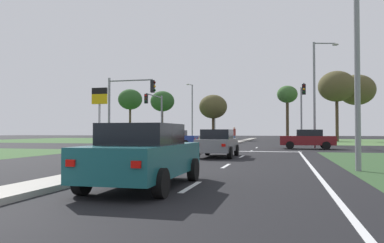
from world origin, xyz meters
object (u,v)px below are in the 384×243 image
object	(u,v)px
treeline_second	(162,101)
treeline_third	(213,107)
treeline_near	(130,100)
car_teal_near	(144,155)
car_maroon_second	(308,139)
street_lamp_second	(316,89)
fuel_price_totem	(100,103)
traffic_signal_near_left	(126,100)
street_lamp_near	(356,6)
traffic_signal_far_right	(302,104)
treeline_fifth	(357,90)
traffic_signal_far_left	(156,109)
car_blue_fourth	(173,138)
street_lamp_third	(192,109)
car_grey_third	(218,143)
treeline_sixth	(337,87)
pedestrian_at_median	(234,133)
street_lamp_fourth	(214,115)
treeline_fourth	(287,95)

from	to	relation	value
treeline_second	treeline_third	world-z (taller)	treeline_second
treeline_near	car_teal_near	bearing A→B (deg)	-66.64
car_maroon_second	street_lamp_second	xyz separation A→B (m)	(0.84, 1.62, 4.26)
fuel_price_totem	treeline_third	size ratio (longest dim) A/B	0.83
traffic_signal_near_left	street_lamp_near	distance (m)	19.62
traffic_signal_far_right	fuel_price_totem	distance (m)	21.60
treeline_second	treeline_fifth	world-z (taller)	treeline_fifth
traffic_signal_far_left	traffic_signal_far_right	xyz separation A→B (m)	(15.20, -0.02, 0.35)
car_blue_fourth	street_lamp_third	xyz separation A→B (m)	(-3.94, 23.63, 4.22)
car_blue_fourth	traffic_signal_near_left	world-z (taller)	traffic_signal_near_left
traffic_signal_near_left	treeline_third	distance (m)	34.72
traffic_signal_far_right	car_grey_third	bearing A→B (deg)	-106.74
car_grey_third	car_blue_fourth	xyz separation A→B (m)	(-6.67, 13.84, 0.01)
street_lamp_near	treeline_sixth	distance (m)	44.93
car_maroon_second	fuel_price_totem	world-z (taller)	fuel_price_totem
traffic_signal_near_left	street_lamp_third	bearing A→B (deg)	94.03
car_teal_near	treeline_second	world-z (taller)	treeline_second
fuel_price_totem	traffic_signal_far_left	bearing A→B (deg)	5.20
pedestrian_at_median	treeline_second	distance (m)	20.01
traffic_signal_near_left	street_lamp_fourth	distance (m)	51.66
street_lamp_fourth	treeline_second	distance (m)	20.41
traffic_signal_near_left	fuel_price_totem	world-z (taller)	fuel_price_totem
street_lamp_third	treeline_fifth	distance (m)	25.19
traffic_signal_far_right	street_lamp_second	world-z (taller)	street_lamp_second
traffic_signal_near_left	treeline_fifth	xyz separation A→B (m)	(22.75, 33.35, 3.81)
traffic_signal_far_left	treeline_second	xyz separation A→B (m)	(-6.05, 20.65, 2.58)
traffic_signal_far_left	treeline_fourth	bearing A→B (deg)	59.49
car_teal_near	street_lamp_third	size ratio (longest dim) A/B	0.51
car_grey_third	fuel_price_totem	distance (m)	24.01
car_grey_third	traffic_signal_far_right	size ratio (longest dim) A/B	0.73
street_lamp_third	treeline_third	distance (m)	4.75
street_lamp_second	street_lamp_third	distance (m)	29.80
street_lamp_near	street_lamp_second	distance (m)	19.35
street_lamp_second	treeline_third	size ratio (longest dim) A/B	1.19
traffic_signal_far_right	treeline_second	bearing A→B (deg)	135.78
street_lamp_near	car_blue_fourth	bearing A→B (deg)	122.24
street_lamp_near	treeline_third	distance (m)	49.70
traffic_signal_far_left	treeline_near	world-z (taller)	treeline_near
pedestrian_at_median	treeline_fourth	distance (m)	18.97
fuel_price_totem	treeline_near	size ratio (longest dim) A/B	0.68
car_maroon_second	car_blue_fourth	distance (m)	12.40
car_grey_third	treeline_fifth	world-z (taller)	treeline_fifth
street_lamp_near	street_lamp_fourth	bearing A→B (deg)	104.62
car_teal_near	car_grey_third	world-z (taller)	car_teal_near
pedestrian_at_median	street_lamp_near	bearing A→B (deg)	104.65
traffic_signal_far_left	traffic_signal_far_right	world-z (taller)	traffic_signal_far_right
pedestrian_at_median	treeline_fifth	world-z (taller)	treeline_fifth
treeline_near	treeline_third	size ratio (longest dim) A/B	1.21
car_grey_third	treeline_sixth	distance (m)	40.47
treeline_fifth	treeline_sixth	size ratio (longest dim) A/B	0.96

